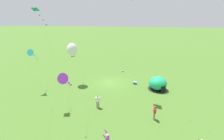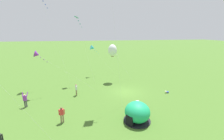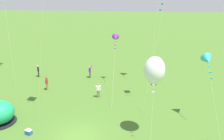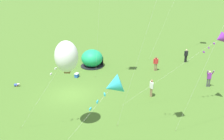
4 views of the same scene
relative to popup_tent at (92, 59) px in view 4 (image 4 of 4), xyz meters
The scene contains 11 objects.
ground_plane 7.91m from the popup_tent, ahead, with size 300.00×300.00×0.00m, color #477028.
popup_tent is the anchor object (origin of this frame).
cooler_box 3.83m from the popup_tent, 21.70° to the right, with size 0.62×0.51×0.44m.
toddler_crawling 9.42m from the popup_tent, 49.47° to the right, with size 0.29×0.55×0.32m.
person_strolling 7.69m from the popup_tent, 80.28° to the left, with size 0.29×0.59×1.72m.
person_watching_sky 11.95m from the popup_tent, 98.63° to the left, with size 0.38×0.54×1.72m.
person_arms_raised 13.60m from the popup_tent, 65.52° to the left, with size 0.49×0.68×1.89m.
person_with_toddler 10.19m from the popup_tent, 38.36° to the left, with size 0.57×0.33×1.72m.
kite_cyan 19.22m from the popup_tent, ahead, with size 1.18×5.26×6.45m.
kite_white 14.48m from the popup_tent, ahead, with size 1.60×4.68×6.88m.
kite_purple 15.57m from the popup_tent, 50.64° to the left, with size 1.06×8.43×6.55m.
Camera 4 is at (22.41, 4.53, 11.32)m, focal length 42.00 mm.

